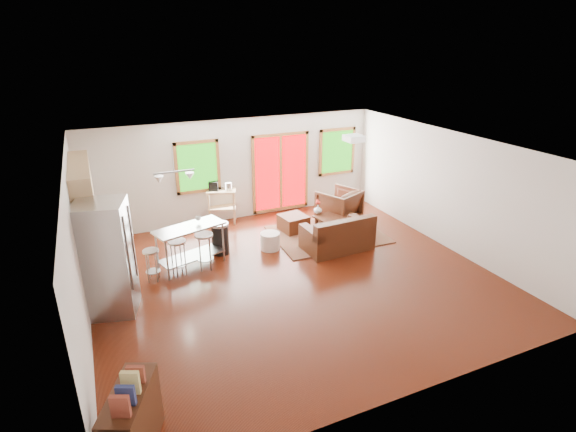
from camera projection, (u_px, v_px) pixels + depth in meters
name	position (u px, v px, depth m)	size (l,w,h in m)	color
floor	(294.00, 278.00, 8.93)	(7.50, 7.00, 0.02)	#320F06
ceiling	(295.00, 148.00, 7.96)	(7.50, 7.00, 0.02)	silver
back_wall	(237.00, 170.00, 11.42)	(7.50, 0.02, 2.60)	beige
left_wall	(77.00, 253.00, 7.02)	(0.02, 7.00, 2.60)	beige
right_wall	(449.00, 191.00, 9.87)	(0.02, 7.00, 2.60)	beige
front_wall	(415.00, 314.00, 5.47)	(7.50, 0.02, 2.60)	beige
window_left	(198.00, 167.00, 10.92)	(1.10, 0.05, 1.30)	#14540C
french_doors	(281.00, 173.00, 11.91)	(1.60, 0.05, 2.10)	#AD0005
window_right	(337.00, 152.00, 12.40)	(1.10, 0.05, 1.30)	#14540C
rug	(327.00, 234.00, 10.83)	(2.58, 1.98, 0.03)	#465530
loveseat	(338.00, 236.00, 9.99)	(1.54, 0.91, 0.80)	black
coffee_table	(335.00, 217.00, 11.00)	(1.06, 0.75, 0.39)	#32180D
armchair	(339.00, 204.00, 11.48)	(0.91, 0.86, 0.94)	black
ottoman	(293.00, 223.00, 10.99)	(0.61, 0.61, 0.40)	black
pouf	(270.00, 241.00, 10.05)	(0.44, 0.44, 0.38)	beige
vase	(318.00, 208.00, 11.03)	(0.23, 0.23, 0.35)	silver
book	(339.00, 205.00, 11.14)	(0.24, 0.03, 0.32)	maroon
cabinets	(95.00, 232.00, 8.70)	(0.64, 2.24, 2.30)	tan
refrigerator	(107.00, 258.00, 7.50)	(0.97, 0.95, 1.99)	#B7BABC
island	(190.00, 239.00, 9.12)	(1.52, 0.95, 0.89)	#B7BABC
cup	(198.00, 218.00, 9.17)	(0.11, 0.09, 0.11)	silver
bar_stool_a	(152.00, 258.00, 8.63)	(0.39, 0.39, 0.66)	#B7BABC
bar_stool_b	(178.00, 249.00, 8.82)	(0.43, 0.43, 0.75)	#B7BABC
bar_stool_c	(204.00, 243.00, 9.02)	(0.43, 0.43, 0.78)	#B7BABC
trash_can	(220.00, 238.00, 9.79)	(0.49, 0.49, 0.71)	black
kitchen_cart	(221.00, 195.00, 11.30)	(0.84, 0.69, 1.10)	tan
bookshelf	(132.00, 422.00, 4.99)	(0.74, 1.04, 1.15)	#32180D
ceiling_flush	(354.00, 138.00, 9.10)	(0.35, 0.35, 0.12)	white
pendant_light	(174.00, 177.00, 8.77)	(0.80, 0.18, 0.79)	gray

